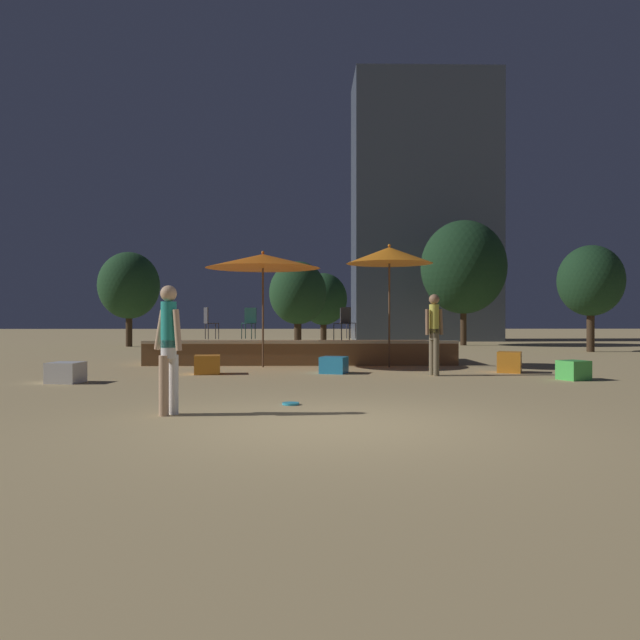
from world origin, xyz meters
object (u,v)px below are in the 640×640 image
Objects in this scene: cube_seat_2 at (207,365)px; frisbee_disc at (291,404)px; cube_seat_0 at (574,370)px; cube_seat_3 at (334,365)px; background_tree_2 at (298,293)px; cube_seat_4 at (509,362)px; person_0 at (169,345)px; background_tree_4 at (591,281)px; cube_seat_1 at (66,373)px; background_tree_0 at (463,267)px; patio_umbrella_1 at (263,261)px; patio_umbrella_0 at (389,256)px; bistro_chair_3 at (344,320)px; background_tree_1 at (324,299)px; bistro_chair_0 at (347,320)px; bistro_chair_2 at (209,320)px; bistro_chair_1 at (250,320)px; person_1 at (434,331)px; background_tree_3 at (129,286)px.

frisbee_disc is (2.04, -5.00, -0.20)m from cube_seat_2.
cube_seat_3 is (-4.89, 1.59, -0.01)m from cube_seat_0.
cube_seat_4 is at bearing -61.25° from background_tree_2.
background_tree_4 is at bearing 175.84° from person_0.
background_tree_0 reaches higher than cube_seat_1.
patio_umbrella_1 is 4.25× the size of cube_seat_3.
frisbee_disc is at bearing -148.31° from cube_seat_0.
patio_umbrella_0 is 3.54× the size of bistro_chair_3.
background_tree_4 is at bearing -29.17° from background_tree_1.
patio_umbrella_1 is at bearing -149.03° from person_0.
bistro_chair_2 is (-3.96, -0.87, 0.00)m from bistro_chair_0.
bistro_chair_1 is 0.16× the size of background_tree_0.
patio_umbrella_0 is 1.85× the size of person_0.
background_tree_2 is (2.41, 6.11, 0.99)m from bistro_chair_2.
background_tree_2 is at bearing 84.24° from patio_umbrella_1.
cube_seat_4 is (-0.78, 1.70, 0.04)m from cube_seat_0.
person_1 is 0.55× the size of background_tree_1.
patio_umbrella_0 is 3.54× the size of bistro_chair_2.
patio_umbrella_1 is 13.09m from background_tree_3.
cube_seat_2 is at bearing -177.38° from cube_seat_3.
person_0 is 10.67m from bistro_chair_0.
cube_seat_3 is at bearing -57.08° from background_tree_3.
patio_umbrella_1 is at bearing 97.54° from frisbee_disc.
bistro_chair_2 is (-5.60, 3.90, 0.22)m from person_1.
patio_umbrella_0 is 0.97× the size of background_tree_1.
patio_umbrella_1 is 12.51m from background_tree_1.
patio_umbrella_1 is at bearing 59.49° from cube_seat_2.
frisbee_disc is at bearing -89.43° from background_tree_2.
cube_seat_3 is 0.21× the size of background_tree_2.
bistro_chair_3 is at bearing -148.43° from background_tree_4.
background_tree_3 is at bearing 120.67° from patio_umbrella_1.
background_tree_3 is at bearing 154.07° from background_tree_2.
cube_seat_2 is 0.35× the size of person_1.
background_tree_1 is at bearing 89.59° from cube_seat_3.
person_0 is 22.11m from background_tree_0.
background_tree_2 is (4.38, 11.39, 2.00)m from cube_seat_1.
background_tree_4 reaches higher than cube_seat_0.
background_tree_1 reaches higher than person_1.
patio_umbrella_0 is 4.78× the size of cube_seat_1.
patio_umbrella_1 reaches higher than cube_seat_1.
cube_seat_2 is 4.00m from bistro_chair_1.
bistro_chair_2 is 8.89m from frisbee_disc.
cube_seat_3 is 13.39m from background_tree_4.
patio_umbrella_0 is 3.11m from bistro_chair_0.
bistro_chair_1 is 0.23× the size of background_tree_4.
cube_seat_4 reaches higher than cube_seat_3.
patio_umbrella_0 is 15.05m from background_tree_3.
bistro_chair_2 is at bearing -158.15° from background_tree_4.
person_1 is 17.37m from background_tree_3.
bistro_chair_3 is 0.16× the size of background_tree_0.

